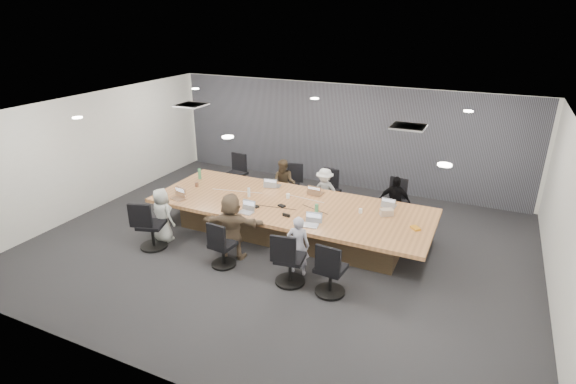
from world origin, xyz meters
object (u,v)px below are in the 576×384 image
at_px(chair_5, 223,248).
at_px(laptop_6, 310,225).
at_px(stapler, 286,215).
at_px(canvas_bag, 386,212).
at_px(person_2, 324,192).
at_px(chair_1, 290,188).
at_px(person_5, 232,226).
at_px(chair_3, 397,205).
at_px(person_4, 162,215).
at_px(laptop_1, 274,186).
at_px(laptop_4, 178,199).
at_px(laptop_2, 316,193).
at_px(chair_7, 331,272).
at_px(laptop_3, 389,205).
at_px(snack_packet, 415,228).
at_px(chair_4, 152,228).
at_px(mug_brown, 197,184).
at_px(bottle_green_left, 200,174).
at_px(chair_0, 236,177).
at_px(bottle_green_right, 317,211).
at_px(person_6, 298,246).
at_px(chair_6, 290,262).
at_px(person_1, 284,184).
at_px(chair_2, 329,194).
at_px(person_3, 394,202).
at_px(conference_table, 290,218).
at_px(bottle_clear, 249,192).

height_order(chair_5, laptop_6, laptop_6).
height_order(stapler, canvas_bag, canvas_bag).
height_order(person_2, stapler, person_2).
distance_m(chair_1, person_5, 3.07).
bearing_deg(chair_3, person_4, 46.92).
bearing_deg(laptop_1, person_4, 45.86).
bearing_deg(laptop_4, canvas_bag, 28.35).
relative_size(laptop_2, person_4, 0.28).
relative_size(chair_7, person_5, 0.61).
xyz_separation_m(laptop_3, snack_packet, (0.70, -0.89, 0.01)).
xyz_separation_m(laptop_4, stapler, (2.53, 0.19, 0.02)).
distance_m(chair_4, mug_brown, 1.75).
relative_size(laptop_6, bottle_green_left, 1.23).
bearing_deg(chair_0, chair_4, 95.68).
bearing_deg(canvas_bag, laptop_2, 163.58).
xyz_separation_m(bottle_green_right, snack_packet, (1.90, 0.28, -0.11)).
bearing_deg(person_6, stapler, -63.41).
relative_size(chair_1, person_5, 0.55).
distance_m(chair_0, chair_4, 3.40).
bearing_deg(chair_6, chair_4, 171.65).
height_order(person_4, canvas_bag, person_4).
bearing_deg(laptop_6, person_6, -98.39).
distance_m(bottle_green_left, canvas_bag, 4.66).
relative_size(laptop_6, stapler, 1.97).
height_order(laptop_3, person_6, person_6).
bearing_deg(person_1, chair_3, -0.95).
distance_m(chair_7, laptop_4, 4.00).
distance_m(chair_3, laptop_4, 4.97).
xyz_separation_m(chair_3, bottle_green_right, (-1.19, -2.06, 0.49)).
distance_m(laptop_1, laptop_2, 1.06).
bearing_deg(chair_6, chair_2, 90.04).
distance_m(person_2, stapler, 1.97).
xyz_separation_m(chair_1, person_2, (1.06, -0.35, 0.20)).
xyz_separation_m(chair_7, person_1, (-2.33, 3.05, 0.19)).
bearing_deg(laptop_2, chair_2, -85.46).
distance_m(chair_7, person_6, 0.86).
height_order(chair_5, person_2, person_2).
bearing_deg(laptop_3, chair_1, -15.06).
xyz_separation_m(laptop_1, laptop_6, (1.57, -1.60, 0.00)).
distance_m(chair_4, person_3, 5.26).
bearing_deg(laptop_3, laptop_6, 57.26).
bearing_deg(laptop_6, conference_table, 126.07).
bearing_deg(person_3, chair_5, -135.67).
height_order(chair_3, chair_6, chair_6).
bearing_deg(laptop_6, laptop_4, 171.61).
height_order(person_4, stapler, person_4).
xyz_separation_m(person_5, person_6, (1.41, 0.00, -0.10)).
bearing_deg(chair_4, bottle_clear, 33.18).
bearing_deg(chair_6, person_5, 157.70).
relative_size(chair_3, person_1, 0.63).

